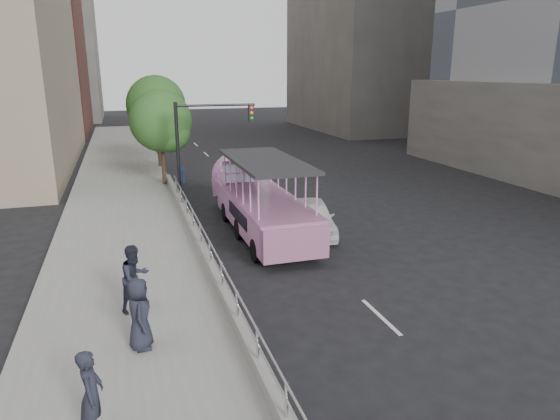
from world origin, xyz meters
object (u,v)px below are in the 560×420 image
object	(u,v)px
duck_boat	(257,202)
street_tree_near	(163,123)
pedestrian_mid	(135,278)
pedestrian_near	(92,395)
car	(312,217)
street_tree_far	(158,108)
parking_sign	(183,184)
pedestrian_far	(139,314)
traffic_signal	(201,135)

from	to	relation	value
duck_boat	street_tree_near	world-z (taller)	street_tree_near
pedestrian_mid	pedestrian_near	bearing A→B (deg)	-139.76
car	street_tree_far	bearing A→B (deg)	119.42
duck_boat	street_tree_far	bearing A→B (deg)	100.98
parking_sign	street_tree_near	size ratio (longest dim) A/B	0.43
parking_sign	street_tree_far	world-z (taller)	street_tree_far
duck_boat	pedestrian_far	size ratio (longest dim) A/B	5.61
parking_sign	traffic_signal	distance (m)	3.42
pedestrian_mid	parking_sign	distance (m)	10.39
duck_boat	street_tree_near	bearing A→B (deg)	109.09
pedestrian_mid	parking_sign	bearing A→B (deg)	36.52
car	pedestrian_near	size ratio (longest dim) A/B	2.47
pedestrian_near	street_tree_near	world-z (taller)	street_tree_near
parking_sign	pedestrian_far	bearing A→B (deg)	-101.62
pedestrian_near	pedestrian_far	bearing A→B (deg)	-12.49
duck_boat	parking_sign	xyz separation A→B (m)	(-2.80, 3.05, 0.33)
traffic_signal	street_tree_near	xyz separation A→B (m)	(-1.60, 3.43, 0.32)
duck_boat	traffic_signal	xyz separation A→B (m)	(-1.51, 5.55, 2.27)
traffic_signal	duck_boat	bearing A→B (deg)	-74.79
traffic_signal	street_tree_near	size ratio (longest dim) A/B	0.91
pedestrian_near	pedestrian_far	world-z (taller)	pedestrian_far
car	parking_sign	bearing A→B (deg)	150.44
traffic_signal	pedestrian_far	bearing A→B (deg)	-104.51
car	pedestrian_mid	xyz separation A→B (m)	(-7.37, -5.69, 0.51)
duck_boat	street_tree_near	size ratio (longest dim) A/B	1.74
pedestrian_far	street_tree_near	world-z (taller)	street_tree_near
pedestrian_near	parking_sign	xyz separation A→B (m)	(3.44, 15.03, 0.39)
duck_boat	pedestrian_near	bearing A→B (deg)	-117.53
pedestrian_far	parking_sign	bearing A→B (deg)	-11.05
duck_boat	pedestrian_far	bearing A→B (deg)	-120.18
parking_sign	street_tree_near	xyz separation A→B (m)	(-0.30, 5.93, 2.26)
street_tree_far	pedestrian_near	bearing A→B (deg)	-97.05
pedestrian_near	street_tree_far	size ratio (longest dim) A/B	0.27
pedestrian_near	car	bearing A→B (deg)	-32.21
pedestrian_near	traffic_signal	size ratio (longest dim) A/B	0.33
duck_boat	pedestrian_mid	size ratio (longest dim) A/B	5.32
duck_boat	car	xyz separation A→B (m)	(2.04, -1.32, -0.50)
car	parking_sign	size ratio (longest dim) A/B	1.75
pedestrian_near	traffic_signal	distance (m)	18.30
pedestrian_near	pedestrian_mid	xyz separation A→B (m)	(0.91, 4.96, 0.07)
pedestrian_far	street_tree_far	bearing A→B (deg)	-5.12
pedestrian_mid	pedestrian_far	distance (m)	2.12
street_tree_near	pedestrian_near	bearing A→B (deg)	-98.50
pedestrian_far	traffic_signal	world-z (taller)	traffic_signal
pedestrian_near	street_tree_near	bearing A→B (deg)	-2.86
duck_boat	pedestrian_mid	bearing A→B (deg)	-127.24
pedestrian_far	street_tree_near	size ratio (longest dim) A/B	0.31
parking_sign	car	bearing A→B (deg)	-42.10
duck_boat	pedestrian_near	distance (m)	13.50
street_tree_near	street_tree_far	world-z (taller)	street_tree_far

